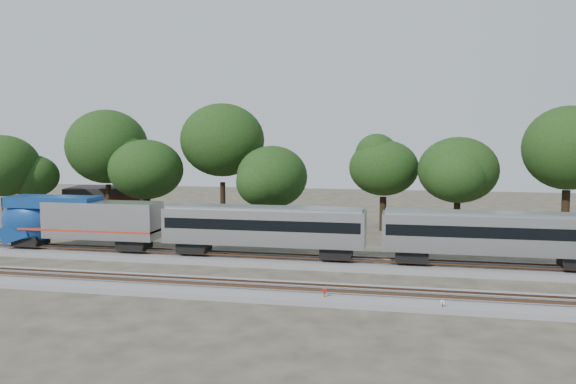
{
  "coord_description": "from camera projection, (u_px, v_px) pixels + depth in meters",
  "views": [
    {
      "loc": [
        9.61,
        -42.14,
        11.09
      ],
      "look_at": [
        0.15,
        5.0,
        6.46
      ],
      "focal_mm": 35.0,
      "sensor_mm": 36.0,
      "label": 1
    }
  ],
  "objects": [
    {
      "name": "ground",
      "position": [
        274.0,
        280.0,
        44.07
      ],
      "size": [
        160.0,
        160.0,
        0.0
      ],
      "primitive_type": "plane",
      "color": "#383328",
      "rests_on": "ground"
    },
    {
      "name": "track_far",
      "position": [
        289.0,
        261.0,
        49.91
      ],
      "size": [
        160.0,
        5.0,
        0.73
      ],
      "color": "slate",
      "rests_on": "ground"
    },
    {
      "name": "track_near",
      "position": [
        261.0,
        291.0,
        40.15
      ],
      "size": [
        160.0,
        5.0,
        0.73
      ],
      "color": "slate",
      "rests_on": "ground"
    },
    {
      "name": "switch_stand_red",
      "position": [
        324.0,
        294.0,
        37.78
      ],
      "size": [
        0.32,
        0.06,
        1.01
      ],
      "rotation": [
        0.0,
        0.0,
        -0.03
      ],
      "color": "#512D19",
      "rests_on": "ground"
    },
    {
      "name": "switch_stand_white",
      "position": [
        442.0,
        305.0,
        35.52
      ],
      "size": [
        0.28,
        0.06,
        0.88
      ],
      "rotation": [
        0.0,
        0.0,
        0.11
      ],
      "color": "#512D19",
      "rests_on": "ground"
    },
    {
      "name": "switch_lever",
      "position": [
        322.0,
        301.0,
        37.89
      ],
      "size": [
        0.5,
        0.31,
        0.3
      ],
      "primitive_type": "cube",
      "rotation": [
        0.0,
        0.0,
        -0.01
      ],
      "color": "#512D19",
      "rests_on": "ground"
    },
    {
      "name": "brick_building",
      "position": [
        109.0,
        204.0,
        74.39
      ],
      "size": [
        11.13,
        9.05,
        4.68
      ],
      "rotation": [
        0.0,
        0.0,
        0.25
      ],
      "color": "brown",
      "rests_on": "ground"
    },
    {
      "name": "tree_0",
      "position": [
        3.0,
        166.0,
        63.97
      ],
      "size": [
        8.08,
        8.08,
        11.39
      ],
      "color": "black",
      "rests_on": "ground"
    },
    {
      "name": "tree_1",
      "position": [
        107.0,
        147.0,
        68.49
      ],
      "size": [
        10.21,
        10.21,
        14.39
      ],
      "color": "black",
      "rests_on": "ground"
    },
    {
      "name": "tree_2",
      "position": [
        146.0,
        170.0,
        64.4
      ],
      "size": [
        7.62,
        7.62,
        10.75
      ],
      "color": "black",
      "rests_on": "ground"
    },
    {
      "name": "tree_3",
      "position": [
        222.0,
        140.0,
        66.36
      ],
      "size": [
        11.03,
        11.03,
        15.54
      ],
      "color": "black",
      "rests_on": "ground"
    },
    {
      "name": "tree_4",
      "position": [
        272.0,
        177.0,
        60.35
      ],
      "size": [
        7.04,
        7.04,
        9.93
      ],
      "color": "black",
      "rests_on": "ground"
    },
    {
      "name": "tree_5",
      "position": [
        384.0,
        168.0,
        66.75
      ],
      "size": [
        7.67,
        7.67,
        10.82
      ],
      "color": "black",
      "rests_on": "ground"
    },
    {
      "name": "tree_6",
      "position": [
        458.0,
        170.0,
        61.23
      ],
      "size": [
        7.74,
        7.74,
        10.91
      ],
      "color": "black",
      "rests_on": "ground"
    },
    {
      "name": "tree_7",
      "position": [
        568.0,
        148.0,
        60.79
      ],
      "size": [
        10.19,
        10.19,
        14.36
      ],
      "color": "black",
      "rests_on": "ground"
    }
  ]
}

